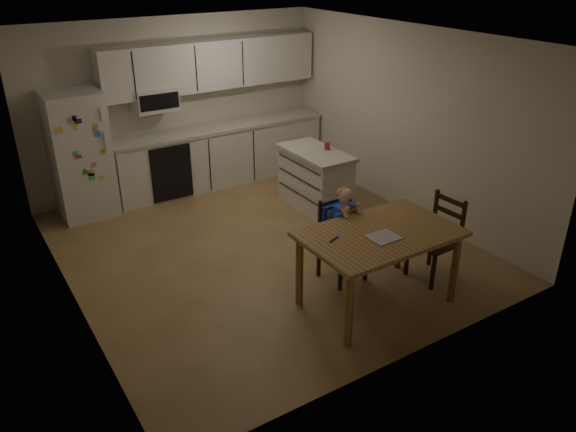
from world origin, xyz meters
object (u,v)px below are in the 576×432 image
at_px(kitchen_island, 315,179).
at_px(chair_booster, 341,224).
at_px(refrigerator, 80,155).
at_px(dining_table, 379,242).
at_px(chair_side, 441,232).
at_px(red_cup, 327,146).

distance_m(kitchen_island, chair_booster, 1.88).
distance_m(refrigerator, dining_table, 4.29).
xyz_separation_m(refrigerator, dining_table, (1.93, -3.83, -0.14)).
bearing_deg(chair_booster, chair_side, -34.09).
bearing_deg(kitchen_island, refrigerator, 150.71).
relative_size(kitchen_island, dining_table, 0.74).
distance_m(dining_table, chair_booster, 0.62).
bearing_deg(chair_booster, dining_table, -93.19).
xyz_separation_m(dining_table, chair_booster, (-0.00, 0.62, -0.06)).
height_order(red_cup, chair_booster, chair_booster).
bearing_deg(dining_table, red_cup, 66.11).
bearing_deg(refrigerator, chair_side, -52.75).
distance_m(chair_booster, chair_side, 1.11).
distance_m(refrigerator, kitchen_island, 3.19).
bearing_deg(chair_booster, kitchen_island, 60.00).
bearing_deg(red_cup, chair_booster, -121.43).
height_order(dining_table, chair_booster, chair_booster).
bearing_deg(refrigerator, kitchen_island, -29.29).
bearing_deg(chair_side, chair_booster, -123.00).
relative_size(red_cup, dining_table, 0.06).
distance_m(red_cup, chair_side, 2.23).
height_order(red_cup, chair_side, chair_side).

